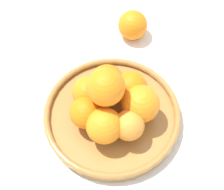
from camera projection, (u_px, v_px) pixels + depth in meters
ground_plane at (112, 119)px, 0.83m from camera, size 4.00×4.00×0.00m
fruit_bowl at (112, 115)px, 0.82m from camera, size 0.30×0.30×0.03m
orange_pile at (113, 101)px, 0.77m from camera, size 0.18×0.18×0.14m
stray_orange at (133, 25)px, 0.93m from camera, size 0.07×0.07×0.07m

